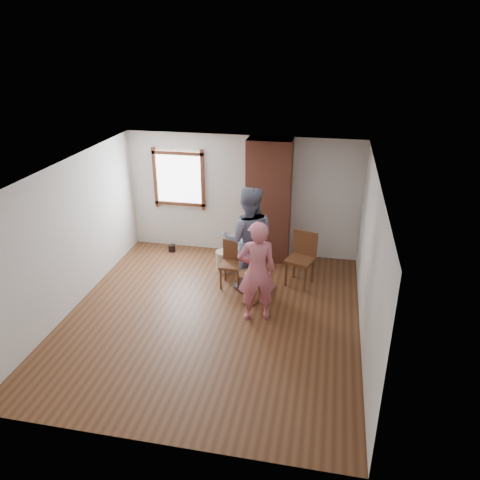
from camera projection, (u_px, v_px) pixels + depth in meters
The scene contains 12 objects.
ground at pixel (212, 318), 8.08m from camera, with size 5.50×5.50×0.00m, color brown.
room_shell at pixel (215, 207), 7.89m from camera, with size 5.04×5.52×2.62m.
brick_chimney at pixel (269, 201), 9.68m from camera, with size 0.90×0.50×2.60m, color #9A4C36.
stoneware_crock at pixel (224, 261), 9.57m from camera, with size 0.34×0.34×0.44m, color tan.
dark_pot at pixel (172, 248), 10.48m from camera, with size 0.15×0.15×0.15m, color black.
dining_chair_left at pixel (232, 261), 8.96m from camera, with size 0.43×0.43×0.90m.
dining_chair_right at pixel (302, 255), 9.00m from camera, with size 0.61×0.61×1.03m.
side_table at pixel (250, 283), 8.37m from camera, with size 0.40×0.40×0.60m.
cake_plate at pixel (250, 273), 8.29m from camera, with size 0.18×0.18×0.01m, color white.
cake_slice at pixel (250, 272), 8.27m from camera, with size 0.08×0.07×0.06m, color silver.
man at pixel (248, 240), 8.61m from camera, with size 0.99×0.77×2.03m, color #151A39.
person_pink at pixel (257, 272), 7.73m from camera, with size 0.65×0.43×1.79m, color #CD6676.
Camera 1 is at (1.82, -6.59, 4.55)m, focal length 35.00 mm.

